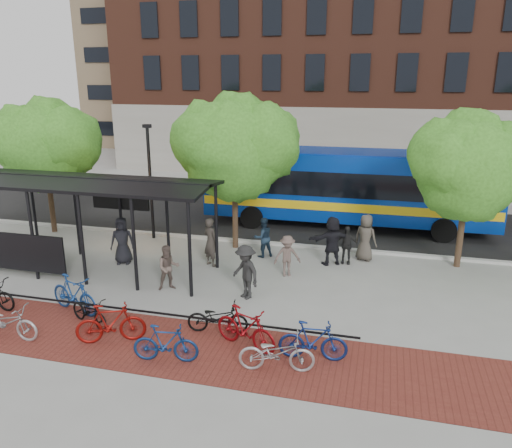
% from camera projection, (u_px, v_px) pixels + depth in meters
% --- Properties ---
extents(ground, '(160.00, 160.00, 0.00)m').
position_uv_depth(ground, '(289.00, 284.00, 17.81)').
color(ground, '#9E9E99').
rests_on(ground, ground).
extents(asphalt_street, '(160.00, 8.00, 0.01)m').
position_uv_depth(asphalt_street, '(319.00, 222.00, 25.23)').
color(asphalt_street, black).
rests_on(asphalt_street, ground).
extents(curb, '(160.00, 0.25, 0.12)m').
position_uv_depth(curb, '(307.00, 246.00, 21.50)').
color(curb, '#B7B7B2').
rests_on(curb, ground).
extents(brick_strip, '(24.00, 3.00, 0.01)m').
position_uv_depth(brick_strip, '(183.00, 347.00, 13.65)').
color(brick_strip, maroon).
rests_on(brick_strip, ground).
extents(bike_rack_rail, '(12.00, 0.05, 0.95)m').
position_uv_depth(bike_rack_rail, '(154.00, 326.00, 14.80)').
color(bike_rack_rail, black).
rests_on(bike_rack_rail, ground).
extents(building_brick, '(55.00, 14.00, 20.00)m').
position_uv_depth(building_brick, '(492.00, 34.00, 36.65)').
color(building_brick, brown).
rests_on(building_brick, ground).
extents(building_tower, '(22.00, 22.00, 30.00)m').
position_uv_depth(building_tower, '(217.00, 0.00, 54.43)').
color(building_tower, '#7A664C').
rests_on(building_tower, ground).
extents(bus_shelter, '(10.60, 3.07, 3.60)m').
position_uv_depth(bus_shelter, '(73.00, 192.00, 18.45)').
color(bus_shelter, black).
rests_on(bus_shelter, ground).
extents(tree_a, '(4.90, 4.00, 6.18)m').
position_uv_depth(tree_a, '(46.00, 142.00, 22.55)').
color(tree_a, '#382619').
rests_on(tree_a, ground).
extents(tree_b, '(5.15, 4.20, 6.47)m').
position_uv_depth(tree_b, '(237.00, 144.00, 20.33)').
color(tree_b, '#382619').
rests_on(tree_b, ground).
extents(tree_c, '(4.66, 3.80, 5.92)m').
position_uv_depth(tree_c, '(472.00, 163.00, 18.29)').
color(tree_c, '#382619').
rests_on(tree_c, ground).
extents(lamp_post_left, '(0.35, 0.20, 5.12)m').
position_uv_depth(lamp_post_left, '(150.00, 179.00, 22.04)').
color(lamp_post_left, black).
rests_on(lamp_post_left, ground).
extents(bus, '(13.74, 3.38, 3.70)m').
position_uv_depth(bus, '(348.00, 184.00, 24.01)').
color(bus, '#08319E').
rests_on(bus, ground).
extents(bike_2, '(1.96, 0.74, 1.02)m').
position_uv_depth(bike_2, '(7.00, 322.00, 13.97)').
color(bike_2, '#9F9FA1').
rests_on(bike_2, ground).
extents(bike_3, '(2.10, 1.17, 1.21)m').
position_uv_depth(bike_3, '(74.00, 294.00, 15.52)').
color(bike_3, navy).
rests_on(bike_3, ground).
extents(bike_4, '(1.77, 1.22, 0.88)m').
position_uv_depth(bike_4, '(89.00, 311.00, 14.76)').
color(bike_4, black).
rests_on(bike_4, ground).
extents(bike_5, '(1.97, 1.27, 1.15)m').
position_uv_depth(bike_5, '(111.00, 323.00, 13.77)').
color(bike_5, maroon).
rests_on(bike_5, ground).
extents(bike_7, '(1.78, 0.76, 1.04)m').
position_uv_depth(bike_7, '(166.00, 343.00, 12.84)').
color(bike_7, navy).
rests_on(bike_7, ground).
extents(bike_8, '(1.84, 0.88, 0.93)m').
position_uv_depth(bike_8, '(218.00, 318.00, 14.32)').
color(bike_8, black).
rests_on(bike_8, ground).
extents(bike_9, '(2.04, 1.27, 1.19)m').
position_uv_depth(bike_9, '(245.00, 328.00, 13.46)').
color(bike_9, maroon).
rests_on(bike_9, ground).
extents(bike_10, '(2.00, 0.99, 1.01)m').
position_uv_depth(bike_10, '(277.00, 353.00, 12.44)').
color(bike_10, '#9E9EA0').
rests_on(bike_10, ground).
extents(bike_11, '(1.84, 0.67, 1.09)m').
position_uv_depth(bike_11, '(313.00, 341.00, 12.92)').
color(bike_11, navy).
rests_on(bike_11, ground).
extents(pedestrian_0, '(1.05, 0.83, 1.87)m').
position_uv_depth(pedestrian_0, '(122.00, 240.00, 19.52)').
color(pedestrian_0, black).
rests_on(pedestrian_0, ground).
extents(pedestrian_1, '(0.84, 0.74, 1.92)m').
position_uv_depth(pedestrian_1, '(211.00, 242.00, 19.27)').
color(pedestrian_1, '#37312C').
rests_on(pedestrian_1, ground).
extents(pedestrian_2, '(1.02, 0.98, 1.65)m').
position_uv_depth(pedestrian_2, '(263.00, 237.00, 20.26)').
color(pedestrian_2, '#1A2A3D').
rests_on(pedestrian_2, ground).
extents(pedestrian_3, '(1.15, 0.93, 1.55)m').
position_uv_depth(pedestrian_3, '(287.00, 256.00, 18.31)').
color(pedestrian_3, brown).
rests_on(pedestrian_3, ground).
extents(pedestrian_4, '(0.90, 0.38, 1.54)m').
position_uv_depth(pedestrian_4, '(346.00, 245.00, 19.54)').
color(pedestrian_4, black).
rests_on(pedestrian_4, ground).
extents(pedestrian_5, '(1.87, 1.32, 1.94)m').
position_uv_depth(pedestrian_5, '(332.00, 241.00, 19.38)').
color(pedestrian_5, black).
rests_on(pedestrian_5, ground).
extents(pedestrian_6, '(1.09, 0.92, 1.89)m').
position_uv_depth(pedestrian_6, '(366.00, 238.00, 19.84)').
color(pedestrian_6, '#474038').
rests_on(pedestrian_6, ground).
extents(pedestrian_8, '(0.98, 0.92, 1.59)m').
position_uv_depth(pedestrian_8, '(168.00, 268.00, 17.14)').
color(pedestrian_8, brown).
rests_on(pedestrian_8, ground).
extents(pedestrian_9, '(1.37, 1.26, 1.85)m').
position_uv_depth(pedestrian_9, '(245.00, 272.00, 16.44)').
color(pedestrian_9, black).
rests_on(pedestrian_9, ground).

